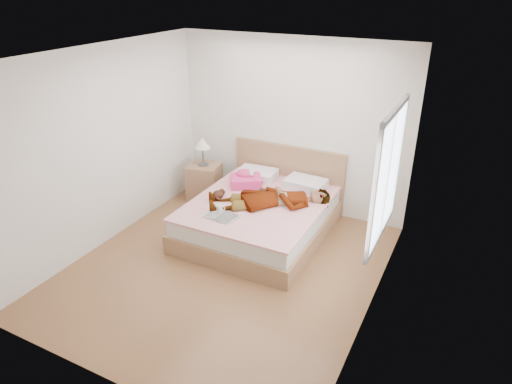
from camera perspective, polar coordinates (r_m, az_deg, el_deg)
ground at (r=5.84m, az=-3.84°, el=-9.45°), size 4.00×4.00×0.00m
woman at (r=6.20m, az=1.84°, el=-0.43°), size 1.77×1.47×0.23m
hair at (r=6.83m, az=-0.88°, el=1.40°), size 0.46×0.55×0.08m
phone at (r=6.69m, az=-0.56°, el=2.41°), size 0.10×0.11×0.06m
room_shell at (r=4.80m, az=16.11°, el=1.95°), size 4.00×4.00×4.00m
bed at (r=6.47m, az=0.74°, el=-2.76°), size 1.80×2.08×1.00m
towel at (r=6.74m, az=-1.31°, el=1.59°), size 0.56×0.54×0.23m
magazine at (r=5.92m, az=-4.43°, el=-3.04°), size 0.46×0.32×0.03m
coffee_mug at (r=6.03m, az=-4.56°, el=-2.02°), size 0.13×0.10×0.09m
plush_toy at (r=6.37m, az=-4.73°, el=-0.29°), size 0.17×0.24×0.13m
nightstand at (r=7.42m, az=-6.48°, el=1.60°), size 0.57×0.53×1.06m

